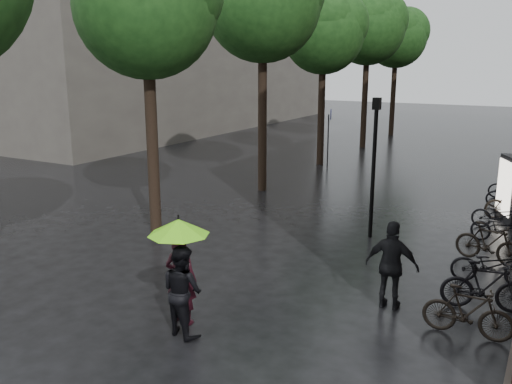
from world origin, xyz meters
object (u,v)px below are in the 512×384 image
Objects in this scene: person_black at (182,290)px; pedestrian_walking at (392,265)px; ad_lightbox at (509,189)px; person_burgundy at (181,280)px; lamp_post at (374,154)px; parked_bicycles at (501,228)px.

person_black is 4.09m from pedestrian_walking.
person_burgundy is at bearing -139.44° from ad_lightbox.
person_black is at bearing 120.34° from person_burgundy.
person_burgundy is at bearing -102.74° from lamp_post.
parked_bicycles is at bearing -130.81° from person_burgundy.
ad_lightbox is 4.92m from lamp_post.
person_burgundy is at bearing 36.44° from pedestrian_walking.
parked_bicycles is 5.94× the size of ad_lightbox.
parked_bicycles is 3.86m from lamp_post.
person_burgundy is 0.85× the size of ad_lightbox.
parked_bicycles is at bearing -104.52° from person_black.
person_burgundy is 0.44× the size of lamp_post.
lamp_post reaches higher than person_black.
person_black is at bearing 42.55° from pedestrian_walking.
person_burgundy reaches higher than person_black.
lamp_post is at bearing -161.85° from parked_bicycles.
person_black reaches higher than parked_bicycles.
ad_lightbox is 0.52× the size of lamp_post.
person_black is 9.18m from parked_bicycles.
parked_bicycles is 2.54m from ad_lightbox.
ad_lightbox is at bearing 48.20° from lamp_post.
ad_lightbox is at bearing -102.15° from pedestrian_walking.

